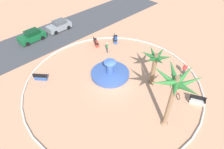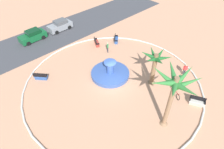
% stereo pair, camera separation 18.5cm
% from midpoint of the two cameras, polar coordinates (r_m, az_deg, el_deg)
% --- Properties ---
extents(ground_plane, '(80.00, 80.00, 0.00)m').
position_cam_midpoint_polar(ground_plane, '(23.03, 0.47, -2.60)').
color(ground_plane, tan).
extents(plaza_curb, '(20.56, 20.56, 0.20)m').
position_cam_midpoint_polar(plaza_curb, '(22.97, 0.47, -2.42)').
color(plaza_curb, silver).
rests_on(plaza_curb, ground).
extents(street_asphalt, '(48.00, 8.00, 0.03)m').
position_cam_midpoint_polar(street_asphalt, '(33.06, -17.82, 10.46)').
color(street_asphalt, '#424247').
rests_on(street_asphalt, ground).
extents(fountain, '(4.69, 4.69, 2.05)m').
position_cam_midpoint_polar(fountain, '(23.92, -0.32, 0.39)').
color(fountain, '#38569E').
rests_on(fountain, ground).
extents(palm_tree_near_fountain, '(4.37, 4.43, 6.29)m').
position_cam_midpoint_polar(palm_tree_near_fountain, '(16.39, 18.05, -3.58)').
color(palm_tree_near_fountain, '#8E6B4C').
rests_on(palm_tree_near_fountain, ground).
extents(palm_tree_by_curb, '(3.37, 3.24, 4.33)m').
position_cam_midpoint_polar(palm_tree_by_curb, '(21.65, 12.69, 3.57)').
color(palm_tree_by_curb, brown).
rests_on(palm_tree_by_curb, ground).
extents(bench_east, '(1.51, 1.45, 1.00)m').
position_cam_midpoint_polar(bench_east, '(30.14, 1.40, 10.14)').
color(bench_east, '#335BA8').
rests_on(bench_east, ground).
extents(bench_west, '(1.19, 1.65, 1.00)m').
position_cam_midpoint_polar(bench_west, '(29.44, -4.34, 9.19)').
color(bench_west, '#B73D33').
rests_on(bench_west, ground).
extents(bench_north, '(1.16, 1.66, 1.00)m').
position_cam_midpoint_polar(bench_north, '(22.47, 23.80, -7.41)').
color(bench_north, beige).
rests_on(bench_north, ground).
extents(bench_southeast, '(1.43, 1.53, 1.00)m').
position_cam_midpoint_polar(bench_southeast, '(24.83, -19.88, -0.65)').
color(bench_southeast, '#335BA8').
rests_on(bench_southeast, ground).
extents(bicycle_red_frame, '(0.99, 1.48, 0.94)m').
position_cam_midpoint_polar(bicycle_red_frame, '(22.52, 18.46, -5.27)').
color(bicycle_red_frame, black).
rests_on(bicycle_red_frame, ground).
extents(person_cyclist_helmet, '(0.36, 0.45, 1.65)m').
position_cam_midpoint_polar(person_cyclist_helmet, '(23.63, 19.59, -1.16)').
color(person_cyclist_helmet, '#33333D').
rests_on(person_cyclist_helmet, ground).
extents(person_cyclist_photo, '(0.41, 0.39, 1.61)m').
position_cam_midpoint_polar(person_cyclist_photo, '(25.22, 20.78, 1.48)').
color(person_cyclist_photo, '#33333D').
rests_on(person_cyclist_photo, ground).
extents(person_pedestrian_stroll, '(0.37, 0.43, 1.62)m').
position_cam_midpoint_polar(person_pedestrian_stroll, '(27.49, -1.07, 8.11)').
color(person_pedestrian_stroll, '#33333D').
rests_on(person_pedestrian_stroll, ground).
extents(parked_car_leftmost, '(4.05, 2.01, 1.67)m').
position_cam_midpoint_polar(parked_car_leftmost, '(32.59, -22.02, 10.47)').
color(parked_car_leftmost, '#145B2D').
rests_on(parked_car_leftmost, ground).
extents(parked_car_second, '(4.02, 1.96, 1.67)m').
position_cam_midpoint_polar(parked_car_second, '(34.26, -14.80, 13.70)').
color(parked_car_second, gray).
rests_on(parked_car_second, ground).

